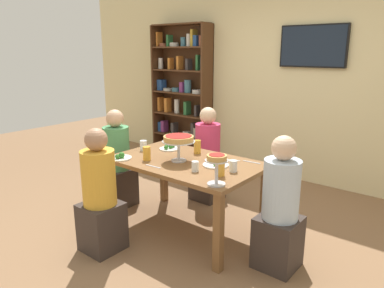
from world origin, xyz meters
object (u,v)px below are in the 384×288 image
bookshelf (182,91)px  water_glass_clear_far (195,166)px  television (313,46)px  diner_far_left (208,161)px  beer_glass_amber_short (220,167)px  water_glass_clear_near (144,145)px  diner_head_west (117,165)px  water_glass_clear_spare (233,166)px  cutlery_fork_far (231,160)px  beer_glass_amber_spare (147,154)px  personal_pizza_stand (217,163)px  dining_table (186,170)px  diner_head_east (280,213)px  cutlery_fork_near (252,162)px  deep_dish_pizza_stand (179,140)px  cutlery_knife_near (153,166)px  beer_glass_amber_tall (197,147)px  salad_plate_far_diner (216,165)px  salad_plate_near_diner (120,157)px  salad_plate_spare (169,148)px  diner_near_left (100,200)px

bookshelf → water_glass_clear_far: bearing=-47.4°
television → diner_far_left: television is taller
beer_glass_amber_short → water_glass_clear_near: beer_glass_amber_short is taller
diner_head_west → water_glass_clear_spare: diner_head_west is taller
diner_head_west → cutlery_fork_far: 1.42m
beer_glass_amber_spare → personal_pizza_stand: bearing=-7.2°
dining_table → cutlery_fork_far: 0.46m
diner_head_east → cutlery_fork_near: 0.67m
diner_far_left → beer_glass_amber_spare: (-0.01, -1.01, 0.32)m
deep_dish_pizza_stand → diner_head_west: bearing=178.7°
diner_far_left → cutlery_fork_far: diner_far_left is taller
personal_pizza_stand → water_glass_clear_near: size_ratio=2.30×
diner_head_west → water_glass_clear_far: diner_head_west is taller
beer_glass_amber_short → diner_head_west: bearing=175.6°
bookshelf → cutlery_fork_far: bookshelf is taller
beer_glass_amber_short → cutlery_knife_near: bearing=-163.2°
beer_glass_amber_spare → television: bearing=73.5°
television → beer_glass_amber_tall: 2.15m
personal_pizza_stand → cutlery_fork_far: (-0.27, 0.64, -0.18)m
dining_table → deep_dish_pizza_stand: (-0.05, -0.05, 0.31)m
dining_table → diner_head_west: bearing=-178.4°
dining_table → bookshelf: size_ratio=0.67×
diner_head_west → water_glass_clear_spare: (1.56, 0.05, 0.30)m
bookshelf → beer_glass_amber_tall: 2.43m
water_glass_clear_spare → bookshelf: bearing=139.1°
television → salad_plate_far_diner: size_ratio=3.54×
salad_plate_near_diner → cutlery_knife_near: salad_plate_near_diner is taller
deep_dish_pizza_stand → salad_plate_far_diner: size_ratio=1.31×
diner_head_west → salad_plate_near_diner: bearing=-35.5°
water_glass_clear_far → deep_dish_pizza_stand: bearing=155.8°
beer_glass_amber_tall → cutlery_fork_far: size_ratio=0.78×
diner_far_left → cutlery_fork_near: size_ratio=6.39×
diner_head_east → beer_glass_amber_spare: (-1.34, -0.21, 0.32)m
salad_plate_near_diner → salad_plate_far_diner: bearing=25.7°
beer_glass_amber_tall → salad_plate_spare: bearing=-166.7°
beer_glass_amber_spare → water_glass_clear_far: 0.58m
salad_plate_spare → salad_plate_near_diner: bearing=-103.8°
salad_plate_far_diner → diner_near_left: bearing=-129.3°
deep_dish_pizza_stand → salad_plate_near_diner: (-0.50, -0.32, -0.19)m
diner_head_east → salad_plate_near_diner: size_ratio=4.99×
salad_plate_near_diner → cutlery_knife_near: size_ratio=1.28×
beer_glass_amber_tall → cutlery_knife_near: 0.62m
salad_plate_near_diner → beer_glass_amber_short: beer_glass_amber_short is taller
beer_glass_amber_short → cutlery_fork_far: beer_glass_amber_short is taller
diner_head_west → water_glass_clear_spare: size_ratio=11.04×
personal_pizza_stand → water_glass_clear_far: (-0.34, 0.15, -0.14)m
personal_pizza_stand → water_glass_clear_near: 1.27m
bookshelf → beer_glass_amber_short: 3.15m
water_glass_clear_near → cutlery_fork_near: 1.19m
diner_head_east → water_glass_clear_far: bearing=13.0°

